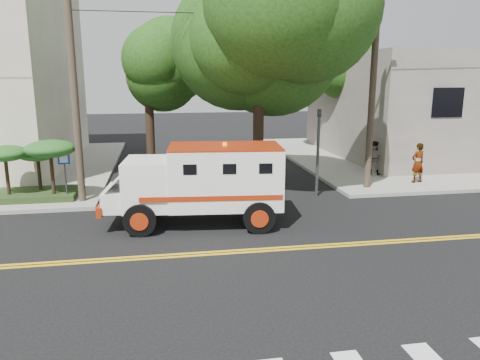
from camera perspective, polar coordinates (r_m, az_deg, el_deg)
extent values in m
plane|color=black|center=(13.60, 1.69, -8.61)|extent=(100.00, 100.00, 0.00)
cube|color=gray|center=(30.87, 21.65, 2.76)|extent=(17.00, 17.00, 0.15)
cube|color=slate|center=(31.77, 23.98, 8.42)|extent=(14.00, 12.00, 6.00)
cylinder|color=#382D23|center=(18.66, -19.59, 10.64)|extent=(0.28, 0.28, 9.00)
cylinder|color=#382D23|center=(20.62, 15.89, 11.02)|extent=(0.28, 0.28, 9.00)
cylinder|color=black|center=(19.39, 2.27, 8.45)|extent=(0.44, 0.44, 7.00)
sphere|color=#143E11|center=(19.45, 2.36, 18.79)|extent=(5.32, 5.32, 5.32)
sphere|color=#143E11|center=(19.06, 6.48, 20.57)|extent=(4.56, 4.56, 4.56)
cylinder|color=black|center=(24.50, -10.96, 7.49)|extent=(0.44, 0.44, 5.60)
sphere|color=#143E11|center=(24.42, -11.24, 14.04)|extent=(3.92, 3.92, 3.92)
sphere|color=#143E11|center=(23.87, -9.23, 15.16)|extent=(3.36, 3.36, 3.36)
cylinder|color=black|center=(30.55, 11.51, 8.79)|extent=(0.44, 0.44, 5.95)
sphere|color=#143E11|center=(30.50, 11.76, 14.37)|extent=(4.20, 4.20, 4.20)
sphere|color=#143E11|center=(30.31, 13.87, 15.14)|extent=(3.60, 3.60, 3.60)
cylinder|color=#3F3F42|center=(19.36, 9.47, 3.20)|extent=(0.12, 0.12, 3.60)
imported|color=#3F3F42|center=(19.18, 9.62, 7.18)|extent=(0.15, 0.18, 0.90)
cylinder|color=#3F3F42|center=(19.37, -20.48, 0.16)|extent=(0.06, 0.06, 2.00)
cube|color=#0C33A5|center=(19.16, -20.69, 2.45)|extent=(0.45, 0.03, 0.45)
cube|color=#1E3314|center=(20.38, -23.61, -1.63)|extent=(3.20, 2.00, 0.24)
cylinder|color=black|center=(20.15, -26.51, 0.51)|extent=(0.14, 0.14, 1.52)
ellipsoid|color=#164A19|center=(20.00, -26.76, 2.91)|extent=(1.73, 1.73, 0.60)
cylinder|color=black|center=(20.56, -23.29, 0.82)|extent=(0.14, 0.14, 1.36)
ellipsoid|color=#164A19|center=(20.43, -23.48, 2.92)|extent=(1.55, 1.55, 0.54)
cylinder|color=black|center=(19.52, -21.92, 0.82)|extent=(0.14, 0.14, 1.68)
ellipsoid|color=#164A19|center=(19.36, -22.15, 3.56)|extent=(1.91, 1.91, 0.66)
cube|color=white|center=(15.55, -1.84, 0.43)|extent=(3.84, 2.49, 1.97)
cube|color=white|center=(15.68, -11.09, -0.40)|extent=(1.69, 2.19, 1.59)
cube|color=black|center=(15.70, -13.81, 1.06)|extent=(0.21, 1.59, 0.66)
cube|color=white|center=(15.94, -14.53, -2.09)|extent=(1.02, 1.94, 0.66)
cube|color=#98260B|center=(16.09, -16.13, -2.91)|extent=(0.36, 2.02, 0.33)
cube|color=#98260B|center=(15.36, -1.86, 4.12)|extent=(3.84, 2.49, 0.06)
cylinder|color=black|center=(14.95, -12.11, -4.82)|extent=(1.05, 0.40, 1.03)
cylinder|color=black|center=(16.94, -11.19, -2.68)|extent=(1.05, 0.40, 1.03)
cylinder|color=black|center=(14.90, 2.35, -4.59)|extent=(1.05, 0.40, 1.03)
cylinder|color=black|center=(16.90, 1.52, -2.48)|extent=(1.05, 0.40, 1.03)
imported|color=gray|center=(22.57, 20.86, 1.97)|extent=(0.73, 0.56, 1.81)
imported|color=gray|center=(23.76, 15.95, 2.62)|extent=(1.01, 0.96, 1.65)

